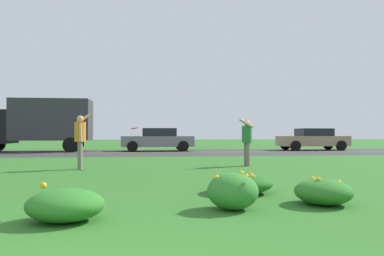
{
  "coord_description": "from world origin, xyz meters",
  "views": [
    {
      "loc": [
        0.64,
        -2.41,
        1.1
      ],
      "look_at": [
        1.94,
        8.03,
        1.26
      ],
      "focal_mm": 35.87,
      "sensor_mm": 36.0,
      "label": 1
    }
  ],
  "objects_px": {
    "person_thrower_orange_shirt": "(80,137)",
    "person_catcher_green_shirt": "(247,138)",
    "car_gray_center_left": "(158,139)",
    "box_truck_black": "(37,122)",
    "car_tan_leftmost": "(313,139)",
    "frisbee_red": "(135,128)"
  },
  "relations": [
    {
      "from": "person_thrower_orange_shirt",
      "to": "person_catcher_green_shirt",
      "type": "relative_size",
      "value": 1.1
    },
    {
      "from": "car_gray_center_left",
      "to": "box_truck_black",
      "type": "xyz_separation_m",
      "value": [
        -7.37,
        -0.0,
        1.06
      ]
    },
    {
      "from": "car_gray_center_left",
      "to": "box_truck_black",
      "type": "height_order",
      "value": "box_truck_black"
    },
    {
      "from": "car_tan_leftmost",
      "to": "box_truck_black",
      "type": "relative_size",
      "value": 0.67
    },
    {
      "from": "person_catcher_green_shirt",
      "to": "person_thrower_orange_shirt",
      "type": "bearing_deg",
      "value": -174.48
    },
    {
      "from": "car_tan_leftmost",
      "to": "car_gray_center_left",
      "type": "relative_size",
      "value": 1.0
    },
    {
      "from": "person_thrower_orange_shirt",
      "to": "car_gray_center_left",
      "type": "bearing_deg",
      "value": 76.86
    },
    {
      "from": "person_thrower_orange_shirt",
      "to": "frisbee_red",
      "type": "relative_size",
      "value": 7.48
    },
    {
      "from": "person_thrower_orange_shirt",
      "to": "person_catcher_green_shirt",
      "type": "distance_m",
      "value": 5.48
    },
    {
      "from": "person_catcher_green_shirt",
      "to": "car_gray_center_left",
      "type": "relative_size",
      "value": 0.36
    },
    {
      "from": "car_tan_leftmost",
      "to": "frisbee_red",
      "type": "bearing_deg",
      "value": -134.09
    },
    {
      "from": "box_truck_black",
      "to": "frisbee_red",
      "type": "bearing_deg",
      "value": -62.46
    },
    {
      "from": "person_thrower_orange_shirt",
      "to": "car_tan_leftmost",
      "type": "xyz_separation_m",
      "value": [
        13.16,
        12.17,
        -0.27
      ]
    },
    {
      "from": "car_gray_center_left",
      "to": "box_truck_black",
      "type": "relative_size",
      "value": 0.67
    },
    {
      "from": "person_catcher_green_shirt",
      "to": "box_truck_black",
      "type": "xyz_separation_m",
      "value": [
        -9.98,
        11.64,
        0.86
      ]
    },
    {
      "from": "person_catcher_green_shirt",
      "to": "frisbee_red",
      "type": "relative_size",
      "value": 6.81
    },
    {
      "from": "person_thrower_orange_shirt",
      "to": "car_tan_leftmost",
      "type": "relative_size",
      "value": 0.4
    },
    {
      "from": "car_tan_leftmost",
      "to": "person_catcher_green_shirt",
      "type": "bearing_deg",
      "value": -123.52
    },
    {
      "from": "frisbee_red",
      "to": "box_truck_black",
      "type": "height_order",
      "value": "box_truck_black"
    },
    {
      "from": "frisbee_red",
      "to": "box_truck_black",
      "type": "relative_size",
      "value": 0.04
    },
    {
      "from": "person_catcher_green_shirt",
      "to": "car_gray_center_left",
      "type": "height_order",
      "value": "person_catcher_green_shirt"
    },
    {
      "from": "person_catcher_green_shirt",
      "to": "box_truck_black",
      "type": "relative_size",
      "value": 0.24
    }
  ]
}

